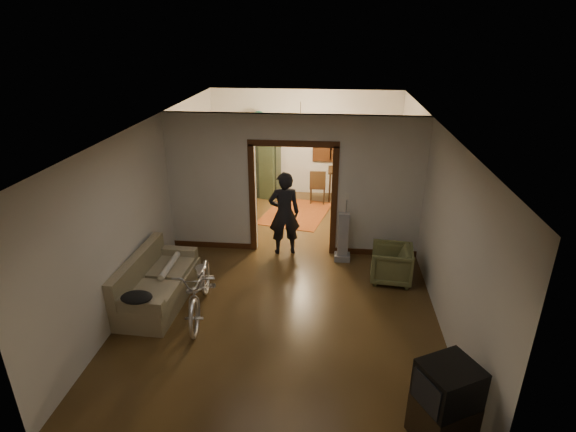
# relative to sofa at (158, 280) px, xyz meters

# --- Properties ---
(floor) EXTENTS (5.00, 8.50, 0.01)m
(floor) POSITION_rel_sofa_xyz_m (2.05, 1.38, -0.42)
(floor) COLOR #382612
(floor) RESTS_ON ground
(ceiling) EXTENTS (5.00, 8.50, 0.01)m
(ceiling) POSITION_rel_sofa_xyz_m (2.05, 1.38, 2.38)
(ceiling) COLOR white
(ceiling) RESTS_ON floor
(wall_back) EXTENTS (5.00, 0.02, 2.80)m
(wall_back) POSITION_rel_sofa_xyz_m (2.05, 5.63, 0.98)
(wall_back) COLOR beige
(wall_back) RESTS_ON floor
(wall_left) EXTENTS (0.02, 8.50, 2.80)m
(wall_left) POSITION_rel_sofa_xyz_m (-0.45, 1.38, 0.98)
(wall_left) COLOR beige
(wall_left) RESTS_ON floor
(wall_right) EXTENTS (0.02, 8.50, 2.80)m
(wall_right) POSITION_rel_sofa_xyz_m (4.55, 1.38, 0.98)
(wall_right) COLOR beige
(wall_right) RESTS_ON floor
(partition_wall) EXTENTS (5.00, 0.14, 2.80)m
(partition_wall) POSITION_rel_sofa_xyz_m (2.05, 2.13, 0.98)
(partition_wall) COLOR beige
(partition_wall) RESTS_ON floor
(door_casing) EXTENTS (1.74, 0.20, 2.32)m
(door_casing) POSITION_rel_sofa_xyz_m (2.05, 2.13, 0.68)
(door_casing) COLOR #381C0C
(door_casing) RESTS_ON floor
(far_window) EXTENTS (0.98, 0.06, 1.28)m
(far_window) POSITION_rel_sofa_xyz_m (2.75, 5.59, 1.13)
(far_window) COLOR black
(far_window) RESTS_ON wall_back
(chandelier) EXTENTS (0.24, 0.24, 0.24)m
(chandelier) POSITION_rel_sofa_xyz_m (2.05, 3.88, 1.93)
(chandelier) COLOR #FFE0A5
(chandelier) RESTS_ON ceiling
(light_switch) EXTENTS (0.08, 0.01, 0.12)m
(light_switch) POSITION_rel_sofa_xyz_m (3.10, 2.05, 0.83)
(light_switch) COLOR silver
(light_switch) RESTS_ON partition_wall
(sofa) EXTENTS (0.90, 1.88, 0.85)m
(sofa) POSITION_rel_sofa_xyz_m (0.00, 0.00, 0.00)
(sofa) COLOR #797151
(sofa) RESTS_ON floor
(rolled_paper) EXTENTS (0.10, 0.84, 0.10)m
(rolled_paper) POSITION_rel_sofa_xyz_m (0.10, 0.30, 0.11)
(rolled_paper) COLOR beige
(rolled_paper) RESTS_ON sofa
(jacket) EXTENTS (0.46, 0.35, 0.13)m
(jacket) POSITION_rel_sofa_xyz_m (0.05, -0.91, 0.26)
(jacket) COLOR black
(jacket) RESTS_ON sofa
(bicycle) EXTENTS (0.84, 1.85, 0.94)m
(bicycle) POSITION_rel_sofa_xyz_m (0.78, -0.23, 0.04)
(bicycle) COLOR silver
(bicycle) RESTS_ON floor
(armchair) EXTENTS (0.80, 0.78, 0.66)m
(armchair) POSITION_rel_sofa_xyz_m (3.92, 1.10, -0.09)
(armchair) COLOR brown
(armchair) RESTS_ON floor
(tv_stand) EXTENTS (0.77, 0.75, 0.53)m
(tv_stand) POSITION_rel_sofa_xyz_m (4.12, -2.31, -0.16)
(tv_stand) COLOR black
(tv_stand) RESTS_ON floor
(crt_tv) EXTENTS (0.76, 0.74, 0.50)m
(crt_tv) POSITION_rel_sofa_xyz_m (4.12, -2.31, 0.33)
(crt_tv) COLOR black
(crt_tv) RESTS_ON tv_stand
(vacuum) EXTENTS (0.33, 0.27, 1.00)m
(vacuum) POSITION_rel_sofa_xyz_m (3.06, 1.78, 0.08)
(vacuum) COLOR gray
(vacuum) RESTS_ON floor
(person) EXTENTS (0.70, 0.54, 1.72)m
(person) POSITION_rel_sofa_xyz_m (1.89, 2.00, 0.44)
(person) COLOR black
(person) RESTS_ON floor
(oriental_rug) EXTENTS (1.82, 2.16, 0.01)m
(oriental_rug) POSITION_rel_sofa_xyz_m (1.95, 4.07, -0.42)
(oriental_rug) COLOR maroon
(oriental_rug) RESTS_ON floor
(locker) EXTENTS (1.11, 0.80, 2.00)m
(locker) POSITION_rel_sofa_xyz_m (0.87, 5.29, 0.57)
(locker) COLOR #27301D
(locker) RESTS_ON floor
(globe) EXTENTS (0.29, 0.29, 0.29)m
(globe) POSITION_rel_sofa_xyz_m (0.87, 5.29, 1.52)
(globe) COLOR #1E5972
(globe) RESTS_ON locker
(desk) EXTENTS (1.20, 0.80, 0.82)m
(desk) POSITION_rel_sofa_xyz_m (3.26, 5.15, -0.01)
(desk) COLOR black
(desk) RESTS_ON floor
(desk_chair) EXTENTS (0.50, 0.50, 0.91)m
(desk_chair) POSITION_rel_sofa_xyz_m (2.45, 4.88, 0.03)
(desk_chair) COLOR black
(desk_chair) RESTS_ON floor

